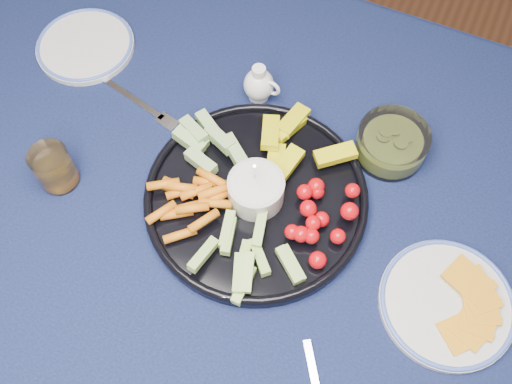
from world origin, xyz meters
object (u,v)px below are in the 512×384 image
at_px(dining_table, 313,257).
at_px(cheese_plate, 448,303).
at_px(creamer_pitcher, 259,85).
at_px(pickle_bowl, 391,144).
at_px(side_plate_extra, 85,45).
at_px(crudite_platter, 255,194).
at_px(juice_tumbler, 55,169).

bearing_deg(dining_table, cheese_plate, -6.10).
height_order(creamer_pitcher, pickle_bowl, creamer_pitcher).
bearing_deg(dining_table, side_plate_extra, 161.73).
distance_m(crudite_platter, cheese_plate, 0.34).
xyz_separation_m(pickle_bowl, cheese_plate, (0.17, -0.23, -0.01)).
xyz_separation_m(creamer_pitcher, cheese_plate, (0.42, -0.24, -0.02)).
relative_size(pickle_bowl, cheese_plate, 0.59).
relative_size(creamer_pitcher, cheese_plate, 0.37).
bearing_deg(juice_tumbler, dining_table, 10.61).
relative_size(cheese_plate, side_plate_extra, 1.10).
relative_size(crudite_platter, juice_tumbler, 4.77).
bearing_deg(creamer_pitcher, side_plate_extra, -174.40).
relative_size(dining_table, juice_tumbler, 21.42).
xyz_separation_m(dining_table, juice_tumbler, (-0.44, -0.08, 0.12)).
bearing_deg(creamer_pitcher, dining_table, -46.98).
bearing_deg(cheese_plate, pickle_bowl, 126.46).
xyz_separation_m(creamer_pitcher, pickle_bowl, (0.26, -0.02, -0.01)).
height_order(pickle_bowl, side_plate_extra, pickle_bowl).
xyz_separation_m(juice_tumbler, side_plate_extra, (-0.12, 0.27, -0.03)).
height_order(crudite_platter, side_plate_extra, crudite_platter).
bearing_deg(juice_tumbler, pickle_bowl, 30.03).
distance_m(dining_table, crudite_platter, 0.16).
distance_m(creamer_pitcher, side_plate_extra, 0.36).
bearing_deg(crudite_platter, pickle_bowl, 46.58).
distance_m(dining_table, juice_tumbler, 0.46).
height_order(crudite_platter, cheese_plate, crudite_platter).
distance_m(pickle_bowl, side_plate_extra, 0.61).
distance_m(dining_table, creamer_pitcher, 0.32).
distance_m(dining_table, side_plate_extra, 0.60).
relative_size(crudite_platter, cheese_plate, 1.79).
bearing_deg(creamer_pitcher, pickle_bowl, -3.86).
height_order(cheese_plate, side_plate_extra, cheese_plate).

